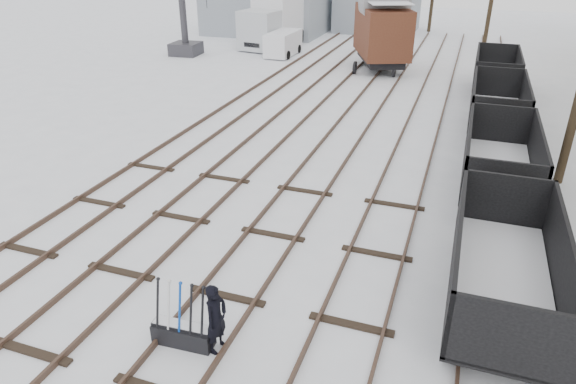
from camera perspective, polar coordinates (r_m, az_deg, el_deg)
name	(u,v)px	position (r m, az deg, el deg)	size (l,w,h in m)	color
ground	(228,297)	(12.53, -6.72, -11.53)	(120.00, 120.00, 0.00)	white
tracks	(355,121)	(24.14, 7.50, 7.85)	(13.90, 52.00, 0.16)	black
shed_left	(269,8)	(48.43, -2.13, 19.74)	(10.00, 8.00, 4.10)	#8B949C
shed_right	(378,5)	(49.82, 9.98, 19.81)	(7.00, 6.00, 4.50)	#8B949C
ground_frame	(183,333)	(11.30, -11.58, -15.06)	(1.32, 0.49, 1.49)	black
worker	(216,319)	(10.73, -7.99, -13.76)	(0.57, 0.38, 1.57)	black
freight_wagon_a	(502,281)	(12.42, 22.71, -9.13)	(2.22, 5.56, 2.27)	black
freight_wagon_b	(498,170)	(18.09, 22.33, 2.26)	(2.22, 5.56, 2.27)	black
freight_wagon_c	(496,113)	(24.12, 22.14, 8.10)	(2.22, 5.56, 2.27)	black
freight_wagon_d	(495,79)	(30.31, 22.02, 11.58)	(2.22, 5.56, 2.27)	black
box_van_wagon	(382,30)	(34.34, 10.43, 17.33)	(4.80, 6.27, 4.26)	black
lorry	(279,19)	(42.44, -1.00, 18.70)	(3.62, 8.70, 3.83)	black
panel_van	(283,43)	(38.36, -0.54, 16.21)	(1.74, 3.80, 1.67)	white
crane	(185,17)	(39.20, -11.38, 18.48)	(2.09, 5.76, 9.81)	#323137
tree_far_left	(432,1)	(50.30, 15.72, 19.73)	(0.30, 0.30, 5.21)	black
tree_far_right	(491,2)	(41.39, 21.64, 19.02)	(0.30, 0.30, 7.13)	black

